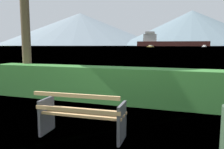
{
  "coord_description": "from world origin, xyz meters",
  "views": [
    {
      "loc": [
        1.84,
        -3.69,
        1.68
      ],
      "look_at": [
        0.0,
        1.65,
        0.95
      ],
      "focal_mm": 36.94,
      "sensor_mm": 36.0,
      "label": 1
    }
  ],
  "objects": [
    {
      "name": "cargo_ship_large",
      "position": [
        -28.92,
        303.05,
        5.27
      ],
      "size": [
        89.91,
        15.92,
        18.84
      ],
      "color": "#471E19",
      "rests_on": "water_surface"
    },
    {
      "name": "water_surface",
      "position": [
        0.0,
        307.55,
        0.0
      ],
      "size": [
        620.0,
        620.0,
        0.0
      ],
      "primitive_type": "plane",
      "color": "slate",
      "rests_on": "ground_plane"
    },
    {
      "name": "distant_hills",
      "position": [
        -127.31,
        558.8,
        38.53
      ],
      "size": [
        845.56,
        424.17,
        85.65
      ],
      "color": "gray",
      "rests_on": "ground_plane"
    },
    {
      "name": "hedge_row",
      "position": [
        0.0,
        2.61,
        0.52
      ],
      "size": [
        8.62,
        0.75,
        1.03
      ],
      "primitive_type": "cube",
      "color": "#387A33",
      "rests_on": "ground_plane"
    },
    {
      "name": "ground_plane",
      "position": [
        0.0,
        0.0,
        0.0
      ],
      "size": [
        1400.0,
        1400.0,
        0.0
      ],
      "primitive_type": "plane",
      "color": "#567A38"
    },
    {
      "name": "fishing_boat_near",
      "position": [
        -28.35,
        175.64,
        0.5
      ],
      "size": [
        4.3,
        9.07,
        1.43
      ],
      "color": "gold",
      "rests_on": "water_surface"
    },
    {
      "name": "sailboat_mid",
      "position": [
        12.07,
        210.48,
        0.55
      ],
      "size": [
        3.81,
        5.19,
        1.54
      ],
      "color": "silver",
      "rests_on": "water_surface"
    },
    {
      "name": "park_bench",
      "position": [
        0.0,
        -0.06,
        0.42
      ],
      "size": [
        1.59,
        0.65,
        0.87
      ],
      "color": "tan",
      "rests_on": "ground_plane"
    }
  ]
}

